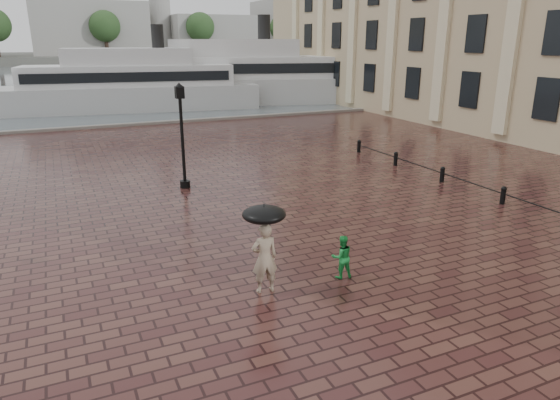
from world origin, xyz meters
The scene contains 11 objects.
harbour_water centered at (0.00, 92.00, 0.00)m, with size 240.00×240.00×0.00m, color #495459.
quay_edge centered at (0.00, 32.00, 0.00)m, with size 80.00×0.60×0.30m, color slate.
far_shore centered at (0.00, 160.00, 1.00)m, with size 300.00×60.00×2.00m, color #4C4C47.
distant_skyline centered at (48.14, 150.00, 9.45)m, with size 102.50×22.00×33.00m.
far_trees centered at (0.00, 138.00, 9.42)m, with size 188.00×8.00×13.50m.
bollard_row centered at (14.00, 6.50, 0.40)m, with size 0.22×21.22×0.73m.
adult_pedestrian centered at (2.55, 3.68, 0.94)m, with size 0.69×0.45×1.89m, color gray.
child_pedestrian centered at (4.79, 3.56, 0.61)m, with size 0.60×0.47×1.23m, color green.
ferry_near centered at (4.74, 41.11, 2.26)m, with size 23.51×8.66×7.53m.
ferry_far centered at (15.16, 42.18, 2.57)m, with size 26.85×12.43×8.56m.
umbrella centered at (2.55, 3.68, 2.13)m, with size 1.10×1.10×1.20m.
Camera 1 is at (-1.86, -7.13, 6.28)m, focal length 32.00 mm.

